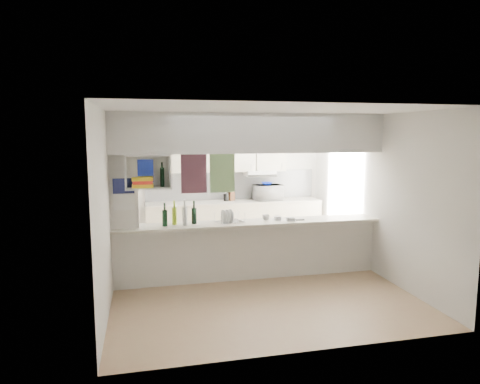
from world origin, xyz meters
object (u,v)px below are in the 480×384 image
object	(u,v)px
bowl	(267,184)
dish_rack	(229,217)
microwave	(268,192)
wine_bottles	(180,216)

from	to	relation	value
bowl	dish_rack	size ratio (longest dim) A/B	0.48
microwave	bowl	size ratio (longest dim) A/B	2.52
microwave	wine_bottles	bearing A→B (deg)	42.11
bowl	wine_bottles	distance (m)	2.86
microwave	wine_bottles	world-z (taller)	wine_bottles
bowl	wine_bottles	xyz separation A→B (m)	(-1.98, -2.05, -0.21)
bowl	wine_bottles	world-z (taller)	wine_bottles
microwave	wine_bottles	xyz separation A→B (m)	(-2.01, -2.07, -0.02)
microwave	bowl	bearing A→B (deg)	29.66
microwave	dish_rack	distance (m)	2.40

